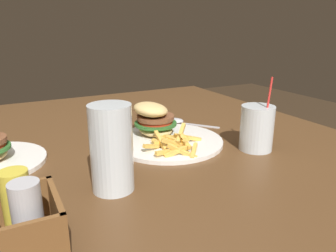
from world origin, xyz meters
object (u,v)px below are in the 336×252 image
juice_glass (257,129)px  condiment_caddy (24,222)px  meal_plate_near (161,130)px  spoon (178,121)px  beer_glass (112,151)px

juice_glass → condiment_caddy: (-0.14, 0.55, -0.01)m
meal_plate_near → condiment_caddy: 0.48m
condiment_caddy → spoon: bearing=-48.3°
meal_plate_near → spoon: bearing=-44.1°
meal_plate_near → juice_glass: (-0.16, -0.18, 0.02)m
beer_glass → juice_glass: size_ratio=0.90×
beer_glass → condiment_caddy: 0.20m
juice_glass → spoon: (0.29, 0.06, -0.05)m
juice_glass → condiment_caddy: juice_glass is taller
condiment_caddy → meal_plate_near: bearing=-49.8°
meal_plate_near → juice_glass: size_ratio=1.57×
meal_plate_near → beer_glass: (-0.20, 0.20, 0.05)m
spoon → condiment_caddy: condiment_caddy is taller
spoon → meal_plate_near: bearing=96.4°
juice_glass → condiment_caddy: bearing=104.8°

